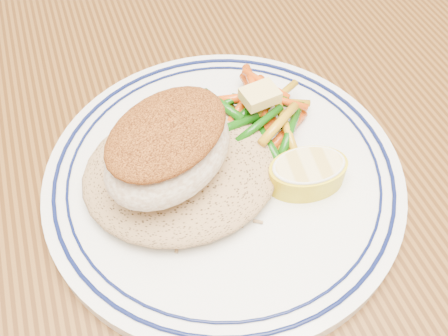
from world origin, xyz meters
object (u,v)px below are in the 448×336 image
(plate, at_px, (224,176))
(dining_table, at_px, (240,215))
(vegetable_pile, at_px, (251,117))
(lemon_wedge, at_px, (307,172))
(rice_pilaf, at_px, (181,168))
(fish_fillet, at_px, (168,148))

(plate, bearing_deg, dining_table, 41.40)
(vegetable_pile, height_order, lemon_wedge, vegetable_pile)
(plate, xyz_separation_m, rice_pilaf, (-0.03, 0.00, 0.02))
(lemon_wedge, bearing_deg, dining_table, 119.12)
(dining_table, xyz_separation_m, vegetable_pile, (0.01, 0.01, 0.13))
(vegetable_pile, relative_size, lemon_wedge, 1.72)
(vegetable_pile, bearing_deg, plate, -135.48)
(fish_fillet, bearing_deg, dining_table, 19.94)
(dining_table, relative_size, lemon_wedge, 23.28)
(plate, distance_m, rice_pilaf, 0.04)
(rice_pilaf, bearing_deg, dining_table, 17.24)
(rice_pilaf, bearing_deg, lemon_wedge, -21.98)
(rice_pilaf, xyz_separation_m, fish_fillet, (-0.01, -0.01, 0.03))
(plate, height_order, lemon_wedge, lemon_wedge)
(dining_table, distance_m, fish_fillet, 0.18)
(plate, xyz_separation_m, fish_fillet, (-0.04, -0.00, 0.05))
(plate, relative_size, fish_fillet, 2.23)
(plate, xyz_separation_m, lemon_wedge, (0.06, -0.03, 0.02))
(plate, relative_size, rice_pilaf, 1.87)
(fish_fillet, xyz_separation_m, lemon_wedge, (0.10, -0.03, -0.04))
(vegetable_pile, bearing_deg, fish_fillet, -154.15)
(dining_table, bearing_deg, rice_pilaf, -162.76)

